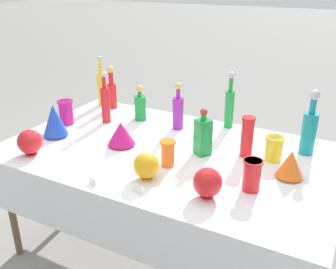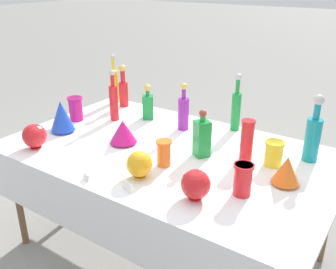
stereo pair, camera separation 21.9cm
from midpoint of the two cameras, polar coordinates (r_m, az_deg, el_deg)
ground_plane at (r=2.66m, az=2.48°, el=-17.34°), size 40.00×40.00×0.00m
display_table at (r=2.23m, az=2.29°, el=-3.94°), size 1.95×1.18×0.76m
tall_bottle_0 at (r=2.66m, az=-5.95°, el=5.18°), size 0.06×0.06×0.36m
tall_bottle_1 at (r=2.53m, az=12.81°, el=3.97°), size 0.06×0.06×0.39m
tall_bottle_2 at (r=2.49m, az=4.89°, el=3.47°), size 0.07×0.07×0.32m
tall_bottle_3 at (r=2.24m, az=23.90°, el=-0.11°), size 0.08×0.08×0.39m
tall_bottle_4 at (r=3.04m, az=-6.12°, el=7.47°), size 0.07×0.07×0.39m
tall_bottle_5 at (r=2.95m, az=-4.70°, el=6.84°), size 0.07×0.07×0.33m
square_decanter_0 at (r=2.68m, az=-0.75°, el=4.49°), size 0.11×0.11×0.26m
square_decanter_1 at (r=2.14m, az=8.13°, el=-0.44°), size 0.11×0.11×0.28m
slender_vase_0 at (r=2.14m, az=14.85°, el=-0.76°), size 0.08×0.08×0.24m
slender_vase_1 at (r=2.71m, az=-11.68°, el=3.95°), size 0.11×0.11×0.17m
slender_vase_2 at (r=1.82m, az=14.79°, el=-6.58°), size 0.10×0.10×0.16m
slender_vase_3 at (r=2.14m, az=18.70°, el=-2.68°), size 0.11×0.11×0.14m
slender_vase_4 at (r=2.02m, az=2.47°, el=-2.78°), size 0.09×0.09×0.15m
fluted_vase_0 at (r=2.29m, az=-4.17°, el=0.43°), size 0.17×0.17×0.15m
fluted_vase_1 at (r=1.97m, az=20.69°, el=-5.24°), size 0.14×0.14×0.15m
fluted_vase_2 at (r=2.52m, az=-13.55°, el=2.71°), size 0.16×0.16×0.21m
round_bowl_0 at (r=1.91m, az=-1.12°, el=-4.64°), size 0.14×0.14×0.14m
round_bowl_1 at (r=1.75m, az=7.86°, el=-7.64°), size 0.14×0.14×0.15m
round_bowl_2 at (r=2.33m, az=-17.19°, el=-0.26°), size 0.14×0.14×0.15m
price_tag_left at (r=1.94m, az=-9.18°, el=-6.53°), size 0.06×0.03×0.03m
price_tag_center at (r=1.83m, az=-2.77°, el=-8.06°), size 0.06×0.03×0.04m
cardboard_box_behind_left at (r=3.34m, az=17.42°, el=-6.09°), size 0.60×0.43×0.38m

